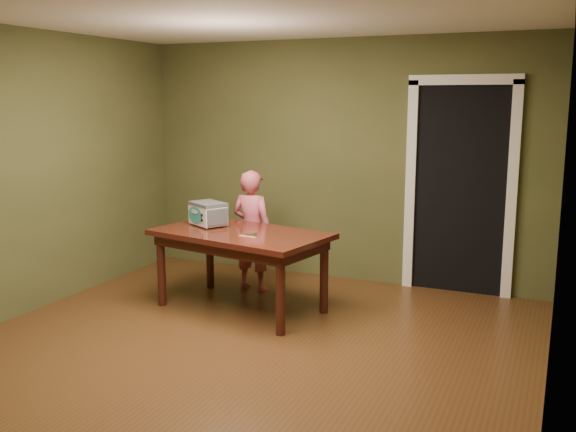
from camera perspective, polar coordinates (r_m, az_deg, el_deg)
The scene contains 8 objects.
floor at distance 5.08m, azimuth -5.20°, elevation -12.47°, with size 5.00×5.00×0.00m, color #532F17.
room_shell at distance 4.68m, azimuth -5.55°, elevation 7.14°, with size 4.52×5.02×2.61m.
doorway at distance 7.00m, azimuth 15.41°, elevation 2.54°, with size 1.10×0.66×2.25m.
dining_table at distance 6.00m, azimuth -4.22°, elevation -2.32°, with size 1.74×1.19×0.75m.
toy_oven at distance 6.27m, azimuth -7.14°, elevation 0.27°, with size 0.44×0.39×0.23m.
baking_pan at distance 5.85m, azimuth -3.25°, elevation -1.52°, with size 0.10×0.10×0.02m.
spatula at distance 5.74m, azimuth -3.60°, elevation -1.84°, with size 0.18×0.03×0.01m, color #D7C45D.
child at distance 6.62m, azimuth -3.20°, elevation -1.30°, with size 0.46×0.30×1.25m, color #BF4E60.
Camera 1 is at (2.28, -4.08, 1.97)m, focal length 40.00 mm.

